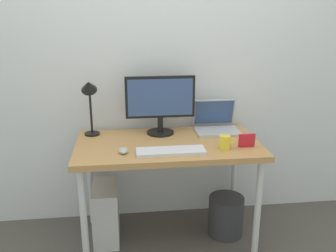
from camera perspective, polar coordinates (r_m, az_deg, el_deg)
name	(u,v)px	position (r m, az deg, el deg)	size (l,w,h in m)	color
ground_plane	(168,237)	(2.91, 0.00, -16.59)	(6.00, 6.00, 0.00)	#4C4742
back_wall	(162,55)	(2.83, -0.98, 10.76)	(4.40, 0.04, 2.60)	silver
desk	(168,152)	(2.59, 0.00, -4.06)	(1.26, 0.67, 0.75)	#B7844C
monitor	(160,101)	(2.69, -1.20, 3.77)	(0.50, 0.20, 0.43)	black
laptop	(216,123)	(2.82, 7.33, 0.42)	(0.32, 0.27, 0.23)	#B2B2B7
desk_lamp	(89,95)	(2.67, -11.93, 4.73)	(0.11, 0.16, 0.43)	black
keyboard	(171,151)	(2.38, 0.44, -3.90)	(0.44, 0.14, 0.02)	silver
mouse	(123,151)	(2.40, -6.83, -3.75)	(0.06, 0.09, 0.03)	#B2B2B7
coffee_mug	(225,142)	(2.46, 8.71, -2.49)	(0.11, 0.07, 0.09)	yellow
photo_frame	(247,140)	(2.52, 11.94, -2.14)	(0.11, 0.02, 0.09)	red
computer_tower	(106,212)	(2.83, -9.44, -12.89)	(0.18, 0.36, 0.42)	silver
wastebasket	(226,215)	(2.91, 8.80, -13.33)	(0.26, 0.26, 0.30)	#333338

